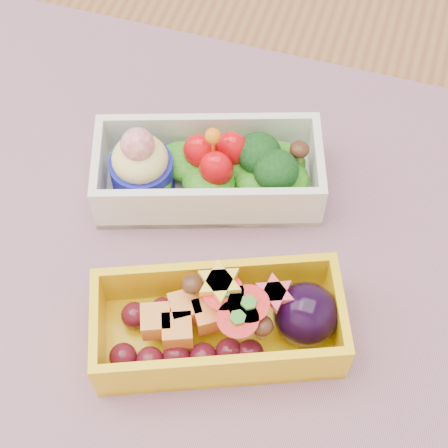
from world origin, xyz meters
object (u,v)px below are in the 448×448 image
(table, at_px, (175,308))
(bento_white, at_px, (207,170))
(bento_yellow, at_px, (224,323))
(placemat, at_px, (213,253))

(table, relative_size, bento_white, 6.20)
(table, distance_m, bento_yellow, 0.15)
(table, distance_m, bento_white, 0.14)
(bento_white, bearing_deg, bento_yellow, -84.95)
(table, height_order, bento_yellow, bento_yellow)
(bento_white, relative_size, bento_yellow, 1.02)
(table, bearing_deg, bento_white, 80.47)
(table, relative_size, bento_yellow, 6.35)
(placemat, height_order, bento_yellow, bento_yellow)
(bento_white, bearing_deg, table, -117.75)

